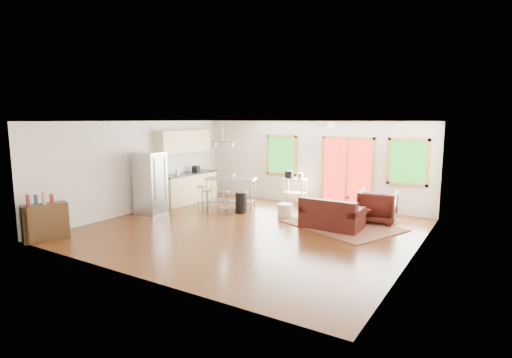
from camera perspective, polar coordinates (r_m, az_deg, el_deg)
The scene contains 29 objects.
floor at distance 9.76m, azimuth -0.94°, elevation -7.27°, with size 7.50×7.00×0.02m, color #3A1D0B.
ceiling at distance 9.39m, azimuth -0.98°, elevation 8.31°, with size 7.50×7.00×0.02m, color silver.
back_wall at distance 12.56m, azimuth 7.79°, elevation 2.28°, with size 7.50×0.02×2.60m, color beige.
left_wall at distance 11.94m, azimuth -16.28°, elevation 1.71°, with size 0.02×7.00×2.60m, color beige.
right_wall at distance 8.11m, azimuth 21.95°, elevation -1.65°, with size 0.02×7.00×2.60m, color beige.
front_wall at distance 6.86m, azimuth -17.15°, elevation -3.16°, with size 7.50×0.02×2.60m, color beige.
window_left at distance 12.93m, azimuth 3.67°, elevation 3.42°, with size 1.10×0.05×1.30m.
french_doors at distance 12.09m, azimuth 12.87°, elevation 0.96°, with size 1.60×0.05×2.10m.
window_right at distance 11.61m, azimuth 20.88°, elevation 2.30°, with size 1.10×0.05×1.30m.
rug at distance 10.29m, azimuth 12.26°, elevation -6.50°, with size 2.57×1.98×0.03m, color #536437.
loveseat at distance 9.90m, azimuth 10.69°, elevation -5.32°, with size 1.44×0.83×0.77m.
coffee_table at distance 10.63m, azimuth 13.68°, elevation -4.42°, with size 0.98×0.70×0.36m.
armchair at distance 10.77m, azimuth 17.00°, elevation -3.51°, with size 0.91×0.85×0.94m, color black.
ottoman at distance 11.11m, azimuth 10.13°, elevation -4.30°, with size 0.62×0.62×0.41m, color black.
pouf at distance 11.01m, azimuth 4.18°, elevation -4.45°, with size 0.41×0.41×0.36m, color beige.
vase at distance 10.51m, azimuth 12.85°, elevation -3.36°, with size 0.21×0.22×0.33m.
book at distance 10.35m, azimuth 15.02°, elevation -3.53°, with size 0.20×0.03×0.27m, color maroon.
cabinets at distance 12.99m, azimuth -9.82°, elevation 0.79°, with size 0.64×2.24×2.30m.
refrigerator at distance 11.60m, azimuth -14.82°, elevation -0.58°, with size 0.76×0.74×1.74m.
island at distance 11.82m, azimuth -3.61°, elevation -1.26°, with size 1.58×1.04×0.93m.
cup at distance 11.75m, azimuth -3.24°, elevation 0.52°, with size 0.13×0.10×0.13m, color silver.
bar_stool_a at distance 12.03m, azimuth -7.71°, elevation -1.80°, with size 0.33×0.33×0.68m.
bar_stool_b at distance 11.51m, azimuth -6.89°, elevation -2.37°, with size 0.33×0.33×0.65m.
bar_stool_c at distance 11.08m, azimuth -4.59°, elevation -2.55°, with size 0.41×0.41×0.70m.
trash_can at distance 11.40m, azimuth -2.13°, elevation -3.24°, with size 0.37×0.37×0.64m.
kitchen_cart at distance 12.31m, azimuth 5.46°, elevation -0.46°, with size 0.73×0.50×1.07m.
bookshelf at distance 9.97m, azimuth -27.90°, elevation -5.36°, with size 0.66×0.98×1.08m.
ceiling_flush at distance 9.18m, azimuth 9.59°, elevation 7.69°, with size 0.35×0.35×0.12m, color white.
pendant_light at distance 11.74m, azimuth -4.78°, elevation 4.83°, with size 0.80×0.18×0.79m.
Camera 1 is at (5.11, -7.88, 2.64)m, focal length 28.00 mm.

